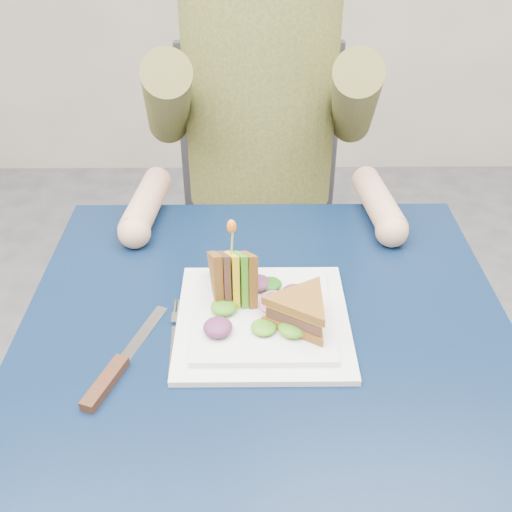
{
  "coord_description": "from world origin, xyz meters",
  "views": [
    {
      "loc": [
        -0.02,
        -0.67,
        1.34
      ],
      "look_at": [
        -0.01,
        0.06,
        0.82
      ],
      "focal_mm": 42.0,
      "sensor_mm": 36.0,
      "label": 1
    }
  ],
  "objects_px": {
    "sandwich_upright": "(233,277)",
    "fork": "(176,341)",
    "diner": "(261,77)",
    "sandwich_flat": "(301,311)",
    "plate": "(263,319)",
    "chair": "(259,201)",
    "table": "(266,367)",
    "knife": "(113,373)"
  },
  "relations": [
    {
      "from": "sandwich_upright",
      "to": "fork",
      "type": "height_order",
      "value": "sandwich_upright"
    },
    {
      "from": "diner",
      "to": "sandwich_flat",
      "type": "relative_size",
      "value": 4.66
    },
    {
      "from": "plate",
      "to": "sandwich_upright",
      "type": "xyz_separation_m",
      "value": [
        -0.05,
        0.04,
        0.05
      ]
    },
    {
      "from": "sandwich_flat",
      "to": "sandwich_upright",
      "type": "xyz_separation_m",
      "value": [
        -0.1,
        0.07,
        0.01
      ]
    },
    {
      "from": "chair",
      "to": "sandwich_upright",
      "type": "relative_size",
      "value": 6.41
    },
    {
      "from": "sandwich_flat",
      "to": "sandwich_upright",
      "type": "relative_size",
      "value": 1.1
    },
    {
      "from": "diner",
      "to": "plate",
      "type": "bearing_deg",
      "value": -90.45
    },
    {
      "from": "table",
      "to": "sandwich_flat",
      "type": "distance_m",
      "value": 0.13
    },
    {
      "from": "diner",
      "to": "sandwich_upright",
      "type": "relative_size",
      "value": 5.13
    },
    {
      "from": "chair",
      "to": "diner",
      "type": "xyz_separation_m",
      "value": [
        -0.0,
        -0.11,
        0.37
      ]
    },
    {
      "from": "sandwich_upright",
      "to": "fork",
      "type": "relative_size",
      "value": 0.81
    },
    {
      "from": "sandwich_upright",
      "to": "sandwich_flat",
      "type": "bearing_deg",
      "value": -34.87
    },
    {
      "from": "table",
      "to": "knife",
      "type": "distance_m",
      "value": 0.25
    },
    {
      "from": "chair",
      "to": "plate",
      "type": "bearing_deg",
      "value": -90.38
    },
    {
      "from": "table",
      "to": "sandwich_upright",
      "type": "height_order",
      "value": "sandwich_upright"
    },
    {
      "from": "chair",
      "to": "plate",
      "type": "xyz_separation_m",
      "value": [
        -0.0,
        -0.71,
        0.2
      ]
    },
    {
      "from": "chair",
      "to": "fork",
      "type": "distance_m",
      "value": 0.78
    },
    {
      "from": "table",
      "to": "fork",
      "type": "xyz_separation_m",
      "value": [
        -0.13,
        -0.03,
        0.08
      ]
    },
    {
      "from": "chair",
      "to": "fork",
      "type": "relative_size",
      "value": 5.19
    },
    {
      "from": "fork",
      "to": "table",
      "type": "bearing_deg",
      "value": 11.35
    },
    {
      "from": "plate",
      "to": "knife",
      "type": "height_order",
      "value": "plate"
    },
    {
      "from": "diner",
      "to": "fork",
      "type": "height_order",
      "value": "diner"
    },
    {
      "from": "plate",
      "to": "sandwich_flat",
      "type": "distance_m",
      "value": 0.07
    },
    {
      "from": "chair",
      "to": "fork",
      "type": "bearing_deg",
      "value": -100.12
    },
    {
      "from": "table",
      "to": "sandwich_flat",
      "type": "xyz_separation_m",
      "value": [
        0.05,
        -0.01,
        0.12
      ]
    },
    {
      "from": "chair",
      "to": "fork",
      "type": "xyz_separation_m",
      "value": [
        -0.13,
        -0.75,
        0.19
      ]
    },
    {
      "from": "table",
      "to": "sandwich_upright",
      "type": "xyz_separation_m",
      "value": [
        -0.05,
        0.06,
        0.13
      ]
    },
    {
      "from": "fork",
      "to": "knife",
      "type": "relative_size",
      "value": 0.83
    },
    {
      "from": "sandwich_upright",
      "to": "table",
      "type": "bearing_deg",
      "value": -49.76
    },
    {
      "from": "table",
      "to": "sandwich_upright",
      "type": "distance_m",
      "value": 0.15
    },
    {
      "from": "sandwich_upright",
      "to": "fork",
      "type": "distance_m",
      "value": 0.13
    },
    {
      "from": "plate",
      "to": "fork",
      "type": "height_order",
      "value": "plate"
    },
    {
      "from": "table",
      "to": "chair",
      "type": "bearing_deg",
      "value": 90.0
    },
    {
      "from": "chair",
      "to": "sandwich_upright",
      "type": "distance_m",
      "value": 0.71
    },
    {
      "from": "knife",
      "to": "sandwich_flat",
      "type": "bearing_deg",
      "value": 17.53
    },
    {
      "from": "sandwich_flat",
      "to": "sandwich_upright",
      "type": "distance_m",
      "value": 0.12
    },
    {
      "from": "diner",
      "to": "plate",
      "type": "distance_m",
      "value": 0.62
    },
    {
      "from": "table",
      "to": "fork",
      "type": "relative_size",
      "value": 4.18
    },
    {
      "from": "table",
      "to": "plate",
      "type": "relative_size",
      "value": 2.88
    },
    {
      "from": "fork",
      "to": "knife",
      "type": "bearing_deg",
      "value": -139.72
    },
    {
      "from": "plate",
      "to": "fork",
      "type": "xyz_separation_m",
      "value": [
        -0.13,
        -0.04,
        -0.01
      ]
    },
    {
      "from": "sandwich_flat",
      "to": "fork",
      "type": "distance_m",
      "value": 0.19
    }
  ]
}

